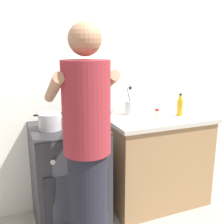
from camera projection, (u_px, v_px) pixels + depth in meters
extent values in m
plane|color=gray|center=(112.00, 221.00, 2.46)|extent=(6.00, 6.00, 0.00)
cube|color=silver|center=(112.00, 78.00, 2.69)|extent=(3.20, 0.10, 2.50)
cube|color=#99724C|center=(157.00, 162.00, 2.69)|extent=(0.96, 0.56, 0.86)
cube|color=#B7B2A8|center=(159.00, 119.00, 2.59)|extent=(1.00, 0.60, 0.04)
cube|color=#2D2D33|center=(69.00, 177.00, 2.36)|extent=(0.60, 0.60, 0.88)
cube|color=#232326|center=(67.00, 128.00, 2.26)|extent=(0.60, 0.60, 0.02)
cube|color=black|center=(78.00, 196.00, 2.09)|extent=(0.51, 0.01, 0.40)
cylinder|color=silver|center=(53.00, 162.00, 1.95)|extent=(0.04, 0.01, 0.04)
cylinder|color=silver|center=(77.00, 158.00, 2.01)|extent=(0.04, 0.01, 0.04)
cylinder|color=silver|center=(99.00, 155.00, 2.08)|extent=(0.04, 0.01, 0.04)
cylinder|color=#B2B2B7|center=(50.00, 121.00, 2.17)|extent=(0.18, 0.18, 0.13)
cube|color=black|center=(36.00, 115.00, 2.12)|extent=(0.04, 0.02, 0.01)
cube|color=black|center=(63.00, 113.00, 2.20)|extent=(0.04, 0.02, 0.01)
cylinder|color=#B7B7BC|center=(82.00, 121.00, 2.31)|extent=(0.25, 0.25, 0.08)
torus|color=#B7B7BC|center=(82.00, 117.00, 2.30)|extent=(0.26, 0.26, 0.01)
cylinder|color=silver|center=(130.00, 108.00, 2.66)|extent=(0.10, 0.10, 0.14)
cylinder|color=white|center=(130.00, 101.00, 2.65)|extent=(0.04, 0.04, 0.22)
sphere|color=white|center=(130.00, 89.00, 2.62)|extent=(0.03, 0.03, 0.03)
cylinder|color=black|center=(130.00, 101.00, 2.64)|extent=(0.07, 0.02, 0.23)
sphere|color=black|center=(130.00, 88.00, 2.61)|extent=(0.03, 0.03, 0.03)
cylinder|color=silver|center=(130.00, 100.00, 2.62)|extent=(0.07, 0.03, 0.27)
sphere|color=silver|center=(131.00, 85.00, 2.58)|extent=(0.03, 0.03, 0.03)
cylinder|color=silver|center=(157.00, 114.00, 2.53)|extent=(0.04, 0.04, 0.07)
cylinder|color=red|center=(157.00, 110.00, 2.52)|extent=(0.04, 0.04, 0.02)
cylinder|color=gold|center=(180.00, 107.00, 2.61)|extent=(0.06, 0.06, 0.17)
cylinder|color=gold|center=(180.00, 97.00, 2.59)|extent=(0.03, 0.03, 0.04)
cylinder|color=black|center=(181.00, 94.00, 2.58)|extent=(0.03, 0.03, 0.02)
cylinder|color=black|center=(89.00, 214.00, 1.82)|extent=(0.26, 0.26, 0.90)
cylinder|color=maroon|center=(86.00, 108.00, 1.65)|extent=(0.30, 0.30, 0.58)
sphere|color=#A07254|center=(85.00, 39.00, 1.55)|extent=(0.20, 0.20, 0.20)
cylinder|color=#A07254|center=(54.00, 88.00, 1.69)|extent=(0.07, 0.41, 0.24)
cylinder|color=#A07254|center=(104.00, 86.00, 1.81)|extent=(0.07, 0.41, 0.24)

